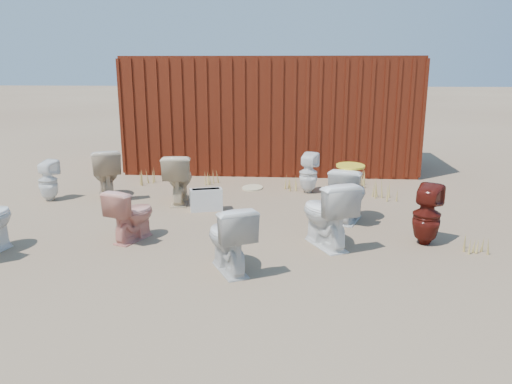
# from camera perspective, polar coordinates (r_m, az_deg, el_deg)

# --- Properties ---
(ground) EXTENTS (100.00, 100.00, 0.00)m
(ground) POSITION_cam_1_polar(r_m,az_deg,el_deg) (6.35, -0.41, -6.15)
(ground) COLOR brown
(ground) RESTS_ON ground
(shipping_container) EXTENTS (6.00, 2.40, 2.40)m
(shipping_container) POSITION_cam_1_polar(r_m,az_deg,el_deg) (11.19, 1.80, 9.05)
(shipping_container) COLOR #46140B
(shipping_container) RESTS_ON ground
(toilet_front_pink) EXTENTS (0.62, 0.78, 0.69)m
(toilet_front_pink) POSITION_cam_1_polar(r_m,az_deg,el_deg) (6.66, -14.04, -2.47)
(toilet_front_pink) COLOR #E69785
(toilet_front_pink) RESTS_ON ground
(toilet_front_c) EXTENTS (0.72, 0.87, 0.77)m
(toilet_front_c) POSITION_cam_1_polar(r_m,az_deg,el_deg) (5.49, -3.11, -5.23)
(toilet_front_c) COLOR silver
(toilet_front_c) RESTS_ON ground
(toilet_front_maroon) EXTENTS (0.48, 0.48, 0.77)m
(toilet_front_maroon) POSITION_cam_1_polar(r_m,az_deg,el_deg) (6.66, 18.94, -2.49)
(toilet_front_maroon) COLOR #56150E
(toilet_front_maroon) RESTS_ON ground
(toilet_front_e) EXTENTS (0.81, 0.97, 0.86)m
(toilet_front_e) POSITION_cam_1_polar(r_m,az_deg,el_deg) (6.28, 8.03, -2.42)
(toilet_front_e) COLOR white
(toilet_front_e) RESTS_ON ground
(toilet_back_a) EXTENTS (0.38, 0.38, 0.69)m
(toilet_back_a) POSITION_cam_1_polar(r_m,az_deg,el_deg) (9.06, -22.67, 1.21)
(toilet_back_a) COLOR white
(toilet_back_a) RESTS_ON ground
(toilet_back_beige_left) EXTENTS (0.78, 0.96, 0.85)m
(toilet_back_beige_left) POSITION_cam_1_polar(r_m,az_deg,el_deg) (8.91, -16.78, 2.06)
(toilet_back_beige_left) COLOR #C4AE8F
(toilet_back_beige_left) RESTS_ON ground
(toilet_back_beige_right) EXTENTS (0.55, 0.86, 0.83)m
(toilet_back_beige_right) POSITION_cam_1_polar(r_m,az_deg,el_deg) (8.30, -8.86, 1.55)
(toilet_back_beige_right) COLOR beige
(toilet_back_beige_right) RESTS_ON ground
(toilet_back_yellowlid) EXTENTS (0.69, 0.90, 0.81)m
(toilet_back_yellowlid) POSITION_cam_1_polar(r_m,az_deg,el_deg) (7.37, 10.60, -0.22)
(toilet_back_yellowlid) COLOR silver
(toilet_back_yellowlid) RESTS_ON ground
(toilet_back_e) EXTENTS (0.42, 0.42, 0.72)m
(toilet_back_e) POSITION_cam_1_polar(r_m,az_deg,el_deg) (8.93, 6.01, 2.18)
(toilet_back_e) COLOR white
(toilet_back_e) RESTS_ON ground
(yellow_lid) EXTENTS (0.41, 0.51, 0.02)m
(yellow_lid) POSITION_cam_1_polar(r_m,az_deg,el_deg) (7.27, 10.75, 2.96)
(yellow_lid) COLOR yellow
(yellow_lid) RESTS_ON toilet_back_yellowlid
(loose_tank) EXTENTS (0.54, 0.33, 0.35)m
(loose_tank) POSITION_cam_1_polar(r_m,az_deg,el_deg) (7.85, -5.73, -0.88)
(loose_tank) COLOR silver
(loose_tank) RESTS_ON ground
(loose_lid_near) EXTENTS (0.46, 0.55, 0.02)m
(loose_lid_near) POSITION_cam_1_polar(r_m,az_deg,el_deg) (9.26, -0.40, 0.50)
(loose_lid_near) COLOR beige
(loose_lid_near) RESTS_ON ground
(loose_lid_far) EXTENTS (0.59, 0.58, 0.02)m
(loose_lid_far) POSITION_cam_1_polar(r_m,az_deg,el_deg) (7.32, -2.70, -3.27)
(loose_lid_far) COLOR beige
(loose_lid_far) RESTS_ON ground
(weed_clump_a) EXTENTS (0.36, 0.36, 0.26)m
(weed_clump_a) POSITION_cam_1_polar(r_m,az_deg,el_deg) (9.81, -12.52, 1.64)
(weed_clump_a) COLOR #AA9144
(weed_clump_a) RESTS_ON ground
(weed_clump_b) EXTENTS (0.32, 0.32, 0.27)m
(weed_clump_b) POSITION_cam_1_polar(r_m,az_deg,el_deg) (9.13, 4.42, 1.03)
(weed_clump_b) COLOR #AA9144
(weed_clump_b) RESTS_ON ground
(weed_clump_c) EXTENTS (0.36, 0.36, 0.32)m
(weed_clump_c) POSITION_cam_1_polar(r_m,az_deg,el_deg) (8.75, 14.62, 0.20)
(weed_clump_c) COLOR #AA9144
(weed_clump_c) RESTS_ON ground
(weed_clump_d) EXTENTS (0.30, 0.30, 0.25)m
(weed_clump_d) POSITION_cam_1_polar(r_m,az_deg,el_deg) (9.65, -5.19, 1.68)
(weed_clump_d) COLOR #AA9144
(weed_clump_d) RESTS_ON ground
(weed_clump_e) EXTENTS (0.34, 0.34, 0.34)m
(weed_clump_e) POSITION_cam_1_polar(r_m,az_deg,el_deg) (9.61, 11.57, 1.68)
(weed_clump_e) COLOR #AA9144
(weed_clump_e) RESTS_ON ground
(weed_clump_f) EXTENTS (0.28, 0.28, 0.22)m
(weed_clump_f) POSITION_cam_1_polar(r_m,az_deg,el_deg) (6.68, 23.62, -5.32)
(weed_clump_f) COLOR #AA9144
(weed_clump_f) RESTS_ON ground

